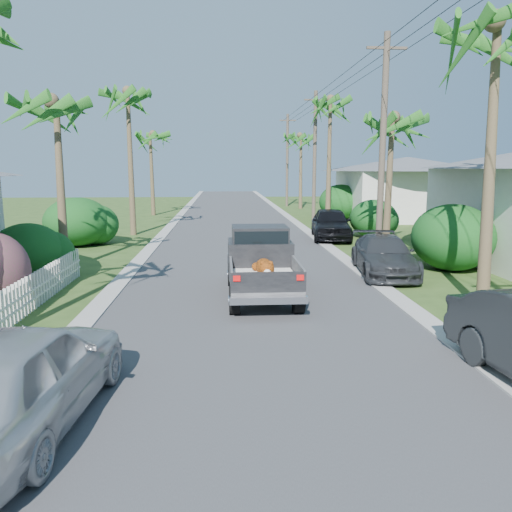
{
  "coord_description": "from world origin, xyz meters",
  "views": [
    {
      "loc": [
        -0.8,
        -7.03,
        3.83
      ],
      "look_at": [
        0.1,
        6.63,
        1.4
      ],
      "focal_mm": 35.0,
      "sensor_mm": 36.0,
      "label": 1
    }
  ],
  "objects": [
    {
      "name": "ground",
      "position": [
        0.0,
        0.0,
        0.0
      ],
      "size": [
        120.0,
        120.0,
        0.0
      ],
      "primitive_type": "plane",
      "color": "#2E481B",
      "rests_on": "ground"
    },
    {
      "name": "road",
      "position": [
        0.0,
        25.0,
        0.01
      ],
      "size": [
        8.0,
        100.0,
        0.02
      ],
      "primitive_type": "cube",
      "color": "#38383A",
      "rests_on": "ground"
    },
    {
      "name": "curb_left",
      "position": [
        -4.3,
        25.0,
        0.03
      ],
      "size": [
        0.6,
        100.0,
        0.06
      ],
      "primitive_type": "cube",
      "color": "#A5A39E",
      "rests_on": "ground"
    },
    {
      "name": "curb_right",
      "position": [
        4.3,
        25.0,
        0.03
      ],
      "size": [
        0.6,
        100.0,
        0.06
      ],
      "primitive_type": "cube",
      "color": "#A5A39E",
      "rests_on": "ground"
    },
    {
      "name": "pickup_truck",
      "position": [
        0.32,
        7.92,
        1.01
      ],
      "size": [
        1.98,
        5.12,
        2.06
      ],
      "color": "black",
      "rests_on": "ground"
    },
    {
      "name": "parked_car_rm",
      "position": [
        5.0,
        10.43,
        0.68
      ],
      "size": [
        2.46,
        4.91,
        1.37
      ],
      "primitive_type": "imported",
      "rotation": [
        0.0,
        0.0,
        -0.12
      ],
      "color": "#313336",
      "rests_on": "ground"
    },
    {
      "name": "parked_car_rf",
      "position": [
        5.0,
        19.49,
        0.84
      ],
      "size": [
        2.58,
        5.12,
        1.67
      ],
      "primitive_type": "imported",
      "rotation": [
        0.0,
        0.0,
        -0.13
      ],
      "color": "black",
      "rests_on": "ground"
    },
    {
      "name": "parked_car_ln",
      "position": [
        -3.8,
        0.05,
        0.81
      ],
      "size": [
        2.37,
        4.92,
        1.62
      ],
      "primitive_type": "imported",
      "rotation": [
        0.0,
        0.0,
        3.04
      ],
      "color": "#B6B9BD",
      "rests_on": "ground"
    },
    {
      "name": "palm_l_b",
      "position": [
        -6.8,
        12.0,
        6.15
      ],
      "size": [
        4.4,
        4.4,
        7.4
      ],
      "color": "brown",
      "rests_on": "ground"
    },
    {
      "name": "palm_l_c",
      "position": [
        -6.0,
        22.0,
        7.91
      ],
      "size": [
        4.4,
        4.4,
        9.2
      ],
      "color": "brown",
      "rests_on": "ground"
    },
    {
      "name": "palm_l_d",
      "position": [
        -6.5,
        34.0,
        6.44
      ],
      "size": [
        4.4,
        4.4,
        7.7
      ],
      "color": "brown",
      "rests_on": "ground"
    },
    {
      "name": "palm_r_a",
      "position": [
        6.3,
        6.0,
        7.42
      ],
      "size": [
        4.4,
        4.4,
        8.7
      ],
      "color": "brown",
      "rests_on": "ground"
    },
    {
      "name": "palm_r_b",
      "position": [
        6.6,
        15.0,
        5.95
      ],
      "size": [
        4.4,
        4.4,
        7.2
      ],
      "color": "brown",
      "rests_on": "ground"
    },
    {
      "name": "palm_r_c",
      "position": [
        6.2,
        26.0,
        8.11
      ],
      "size": [
        4.4,
        4.4,
        9.4
      ],
      "color": "brown",
      "rests_on": "ground"
    },
    {
      "name": "palm_r_d",
      "position": [
        6.5,
        40.0,
        6.74
      ],
      "size": [
        4.4,
        4.4,
        8.0
      ],
      "color": "brown",
      "rests_on": "ground"
    },
    {
      "name": "shrub_l_c",
      "position": [
        -7.4,
        10.0,
        1.0
      ],
      "size": [
        2.4,
        2.64,
        2.0
      ],
      "primitive_type": "ellipsoid",
      "color": "#124113",
      "rests_on": "ground"
    },
    {
      "name": "shrub_l_d",
      "position": [
        -8.0,
        18.0,
        1.2
      ],
      "size": [
        3.2,
        3.52,
        2.4
      ],
      "primitive_type": "ellipsoid",
      "color": "#124113",
      "rests_on": "ground"
    },
    {
      "name": "shrub_r_b",
      "position": [
        7.8,
        11.0,
        1.25
      ],
      "size": [
        3.0,
        3.3,
        2.5
      ],
      "primitive_type": "ellipsoid",
      "color": "#124113",
      "rests_on": "ground"
    },
    {
      "name": "shrub_r_c",
      "position": [
        7.5,
        20.0,
        1.05
      ],
      "size": [
        2.6,
        2.86,
        2.1
      ],
      "primitive_type": "ellipsoid",
      "color": "#124113",
      "rests_on": "ground"
    },
    {
      "name": "shrub_r_d",
      "position": [
        8.0,
        30.0,
        1.3
      ],
      "size": [
        3.2,
        3.52,
        2.6
      ],
      "primitive_type": "ellipsoid",
      "color": "#124113",
      "rests_on": "ground"
    },
    {
      "name": "picket_fence",
      "position": [
        -6.0,
        5.5,
        0.5
      ],
      "size": [
        0.1,
        11.0,
        1.0
      ],
      "primitive_type": "cube",
      "color": "white",
      "rests_on": "ground"
    },
    {
      "name": "house_right_far",
      "position": [
        13.0,
        30.0,
        2.12
      ],
      "size": [
        9.0,
        8.0,
        4.6
      ],
      "color": "silver",
      "rests_on": "ground"
    },
    {
      "name": "utility_pole_b",
      "position": [
        5.6,
        13.0,
        4.6
      ],
      "size": [
        1.6,
        0.26,
        9.0
      ],
      "color": "brown",
      "rests_on": "ground"
    },
    {
      "name": "utility_pole_c",
      "position": [
        5.6,
        28.0,
        4.6
      ],
      "size": [
        1.6,
        0.26,
        9.0
      ],
      "color": "brown",
      "rests_on": "ground"
    },
    {
      "name": "utility_pole_d",
      "position": [
        5.6,
        43.0,
        4.6
      ],
      "size": [
        1.6,
        0.26,
        9.0
      ],
      "color": "brown",
      "rests_on": "ground"
    }
  ]
}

